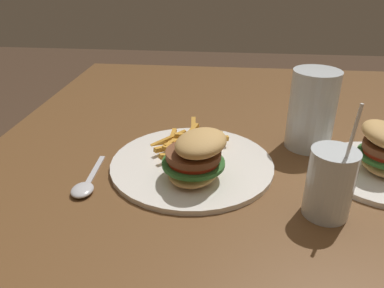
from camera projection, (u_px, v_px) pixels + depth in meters
dining_table at (275, 208)px, 0.81m from camera, size 1.30×1.23×0.73m
meal_plate_near at (193, 160)px, 0.68m from camera, size 0.31×0.31×0.10m
beer_glass at (312, 111)px, 0.76m from camera, size 0.09×0.09×0.16m
juice_glass at (330, 186)px, 0.56m from camera, size 0.07×0.07×0.19m
spoon at (84, 187)px, 0.64m from camera, size 0.15×0.04×0.01m
meal_plate_far at (384, 159)px, 0.68m from camera, size 0.23×0.23×0.11m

